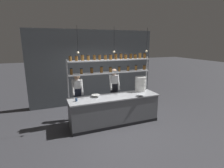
# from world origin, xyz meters

# --- Properties ---
(ground_plane) EXTENTS (40.00, 40.00, 0.00)m
(ground_plane) POSITION_xyz_m (0.00, 0.00, 0.00)
(ground_plane) COLOR #3D3D42
(back_wall) EXTENTS (5.30, 0.12, 3.08)m
(back_wall) POSITION_xyz_m (0.00, 2.22, 1.54)
(back_wall) COLOR #4C5156
(back_wall) RESTS_ON ground_plane
(prep_counter) EXTENTS (2.90, 0.76, 0.92)m
(prep_counter) POSITION_xyz_m (0.00, -0.00, 0.46)
(prep_counter) COLOR slate
(prep_counter) RESTS_ON ground_plane
(spice_shelf_unit) EXTENTS (2.79, 0.28, 2.25)m
(spice_shelf_unit) POSITION_xyz_m (0.02, 0.33, 1.83)
(spice_shelf_unit) COLOR #B7BABF
(spice_shelf_unit) RESTS_ON ground_plane
(chef_left) EXTENTS (0.37, 0.29, 1.61)m
(chef_left) POSITION_xyz_m (-1.03, 0.72, 0.92)
(chef_left) COLOR black
(chef_left) RESTS_ON ground_plane
(chef_center) EXTENTS (0.38, 0.31, 1.69)m
(chef_center) POSITION_xyz_m (0.28, 0.69, 0.97)
(chef_center) COLOR black
(chef_center) RESTS_ON ground_plane
(container_stack) EXTENTS (0.38, 0.38, 0.50)m
(container_stack) POSITION_xyz_m (1.08, 0.24, 1.17)
(container_stack) COLOR white
(container_stack) RESTS_ON prep_counter
(prep_bowl_near_left) EXTENTS (0.27, 0.27, 0.07)m
(prep_bowl_near_left) POSITION_xyz_m (-0.57, 0.15, 0.96)
(prep_bowl_near_left) COLOR silver
(prep_bowl_near_left) RESTS_ON prep_counter
(prep_bowl_center_front) EXTENTS (0.26, 0.26, 0.07)m
(prep_bowl_center_front) POSITION_xyz_m (0.78, -0.31, 0.95)
(prep_bowl_center_front) COLOR silver
(prep_bowl_center_front) RESTS_ON prep_counter
(serving_cup_front) EXTENTS (0.07, 0.07, 0.09)m
(serving_cup_front) POSITION_xyz_m (-1.21, -0.03, 0.97)
(serving_cup_front) COLOR #334C70
(serving_cup_front) RESTS_ON prep_counter
(pendant_light_row) EXTENTS (2.28, 0.07, 0.76)m
(pendant_light_row) POSITION_xyz_m (0.00, 0.00, 2.35)
(pendant_light_row) COLOR black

